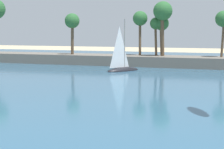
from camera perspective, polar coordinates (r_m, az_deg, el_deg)
The scene contains 3 objects.
sea at distance 55.03m, azimuth 10.40°, elevation 0.36°, with size 220.00×95.46×0.06m, color #33607F.
palm_headland at distance 62.30m, azimuth 11.95°, elevation 4.00°, with size 80.58×6.14×12.09m.
sailboat_mid_bay at distance 55.36m, azimuth 1.62°, elevation 1.33°, with size 4.71×5.74×8.38m.
Camera 1 is at (7.33, 1.87, 6.24)m, focal length 58.97 mm.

